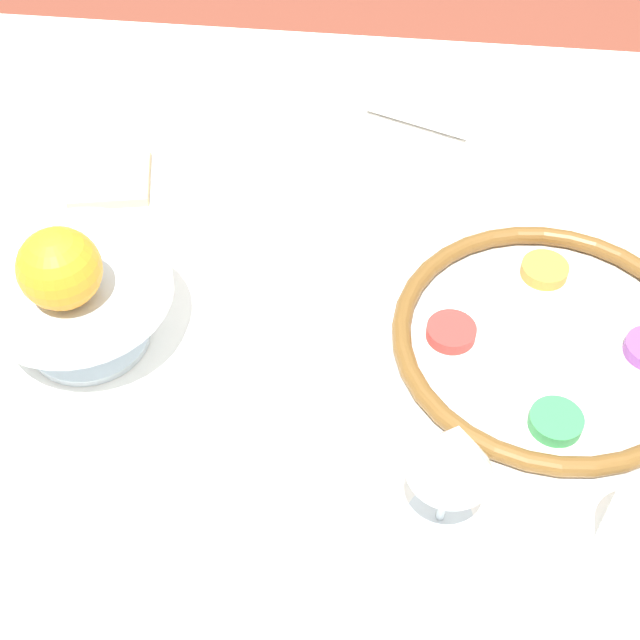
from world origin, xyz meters
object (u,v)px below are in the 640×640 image
at_px(wine_glass, 457,453).
at_px(bread_plate, 113,184).
at_px(fruit_stand, 79,291).
at_px(orange_fruit, 62,269).
at_px(seder_plate, 552,342).
at_px(napkin_roll, 422,111).

height_order(wine_glass, bread_plate, wine_glass).
relative_size(fruit_stand, orange_fruit, 2.46).
xyz_separation_m(seder_plate, bread_plate, (0.52, -0.20, -0.01)).
xyz_separation_m(orange_fruit, bread_plate, (0.05, -0.27, -0.13)).
relative_size(bread_plate, napkin_roll, 1.37).
bearing_deg(fruit_stand, napkin_roll, -128.78).
distance_m(fruit_stand, orange_fruit, 0.07).
height_order(fruit_stand, orange_fruit, orange_fruit).
bearing_deg(orange_fruit, wine_glass, 158.92).
bearing_deg(bread_plate, fruit_stand, 99.69).
height_order(seder_plate, wine_glass, wine_glass).
height_order(orange_fruit, napkin_roll, orange_fruit).
height_order(seder_plate, fruit_stand, fruit_stand).
bearing_deg(napkin_roll, seder_plate, 111.48).
bearing_deg(orange_fruit, fruit_stand, -76.83).
relative_size(wine_glass, orange_fruit, 1.91).
height_order(bread_plate, napkin_roll, napkin_roll).
distance_m(wine_glass, bread_plate, 0.59).
bearing_deg(wine_glass, orange_fruit, -21.08).
xyz_separation_m(seder_plate, orange_fruit, (0.47, 0.07, 0.12)).
bearing_deg(orange_fruit, bread_plate, -79.91).
height_order(seder_plate, bread_plate, seder_plate).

